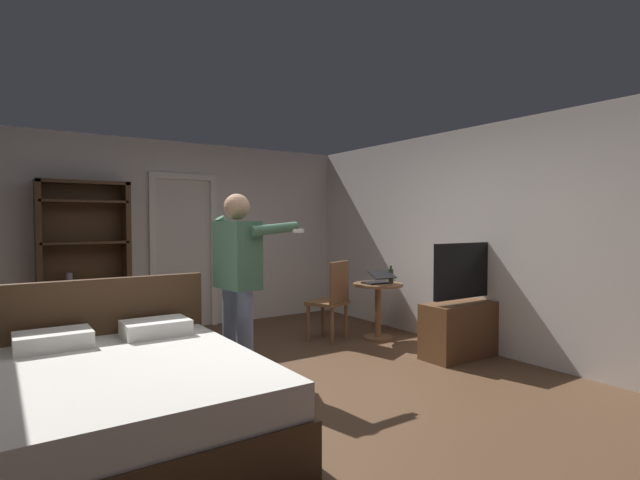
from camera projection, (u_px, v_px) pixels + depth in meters
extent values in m
plane|color=brown|center=(298.00, 393.00, 4.18)|extent=(6.72, 6.72, 0.00)
cube|color=silver|center=(181.00, 235.00, 6.71)|extent=(5.12, 0.12, 2.57)
cube|color=silver|center=(485.00, 239.00, 5.52)|extent=(0.12, 6.35, 2.57)
cube|color=white|center=(152.00, 255.00, 6.42)|extent=(0.08, 0.08, 2.05)
cube|color=white|center=(213.00, 253.00, 6.90)|extent=(0.08, 0.08, 2.05)
cube|color=white|center=(183.00, 177.00, 6.62)|extent=(0.93, 0.08, 0.08)
cube|color=#4C331E|center=(130.00, 424.00, 3.12)|extent=(1.64, 1.99, 0.35)
cube|color=silver|center=(129.00, 380.00, 3.10)|extent=(1.58, 1.93, 0.22)
cube|color=#4C331E|center=(101.00, 342.00, 3.89)|extent=(1.64, 0.08, 1.02)
cube|color=white|center=(53.00, 340.00, 3.47)|extent=(0.50, 0.34, 0.12)
cube|color=white|center=(156.00, 327.00, 3.88)|extent=(0.50, 0.34, 0.12)
cube|color=#4C331E|center=(39.00, 265.00, 5.54)|extent=(0.06, 0.32, 1.96)
cube|color=#4C331E|center=(127.00, 261.00, 6.07)|extent=(0.06, 0.32, 1.96)
cube|color=#4C331E|center=(83.00, 183.00, 5.77)|extent=(1.02, 0.32, 0.04)
cube|color=#4C331E|center=(83.00, 262.00, 5.93)|extent=(1.02, 0.02, 1.96)
cube|color=#4C331E|center=(86.00, 324.00, 5.83)|extent=(0.96, 0.32, 0.03)
cylinder|color=#468762|center=(106.00, 315.00, 5.96)|extent=(0.08, 0.08, 0.14)
cube|color=#4C331E|center=(85.00, 283.00, 5.82)|extent=(0.96, 0.32, 0.03)
cylinder|color=#8F89A4|center=(69.00, 278.00, 5.72)|extent=(0.07, 0.07, 0.12)
cube|color=#4C331E|center=(84.00, 243.00, 5.80)|extent=(0.96, 0.32, 0.03)
cube|color=#4C331E|center=(83.00, 202.00, 5.78)|extent=(0.96, 0.32, 0.03)
cube|color=brown|center=(466.00, 329.00, 5.33)|extent=(1.09, 0.40, 0.60)
cube|color=black|center=(468.00, 270.00, 5.28)|extent=(1.03, 0.05, 0.60)
cube|color=#484253|center=(466.00, 270.00, 5.31)|extent=(0.97, 0.01, 0.54)
cylinder|color=brown|center=(378.00, 312.00, 6.09)|extent=(0.08, 0.08, 0.67)
cylinder|color=brown|center=(378.00, 337.00, 6.10)|extent=(0.38, 0.38, 0.03)
cylinder|color=brown|center=(378.00, 285.00, 6.08)|extent=(0.63, 0.63, 0.03)
cube|color=black|center=(376.00, 283.00, 6.06)|extent=(0.33, 0.24, 0.02)
cube|color=black|center=(382.00, 275.00, 5.95)|extent=(0.33, 0.21, 0.09)
cube|color=navy|center=(382.00, 275.00, 5.96)|extent=(0.30, 0.17, 0.07)
cylinder|color=#2F3B23|center=(391.00, 276.00, 6.08)|extent=(0.06, 0.06, 0.18)
cylinder|color=#2F3B23|center=(391.00, 267.00, 6.08)|extent=(0.03, 0.03, 0.04)
cylinder|color=brown|center=(323.00, 319.00, 6.24)|extent=(0.04, 0.04, 0.45)
cylinder|color=brown|center=(308.00, 323.00, 5.95)|extent=(0.04, 0.04, 0.45)
cylinder|color=brown|center=(346.00, 321.00, 6.06)|extent=(0.04, 0.04, 0.45)
cylinder|color=brown|center=(332.00, 326.00, 5.77)|extent=(0.04, 0.04, 0.45)
cube|color=brown|center=(327.00, 303.00, 6.00)|extent=(0.56, 0.56, 0.04)
cube|color=brown|center=(339.00, 282.00, 5.90)|extent=(0.40, 0.21, 0.50)
cylinder|color=slate|center=(231.00, 333.00, 4.54)|extent=(0.15, 0.15, 0.87)
cylinder|color=slate|center=(245.00, 338.00, 4.33)|extent=(0.15, 0.15, 0.87)
cube|color=#3F664C|center=(237.00, 255.00, 4.41)|extent=(0.30, 0.49, 0.61)
sphere|color=tan|center=(237.00, 207.00, 4.39)|extent=(0.24, 0.24, 0.24)
cylinder|color=#3F664C|center=(232.00, 241.00, 4.66)|extent=(0.34, 0.12, 0.50)
cylinder|color=#3F664C|center=(275.00, 229.00, 4.35)|extent=(0.49, 0.13, 0.13)
cube|color=white|center=(298.00, 231.00, 4.48)|extent=(0.12, 0.05, 0.04)
cube|color=#4C1919|center=(156.00, 338.00, 5.46)|extent=(0.55, 0.41, 0.33)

